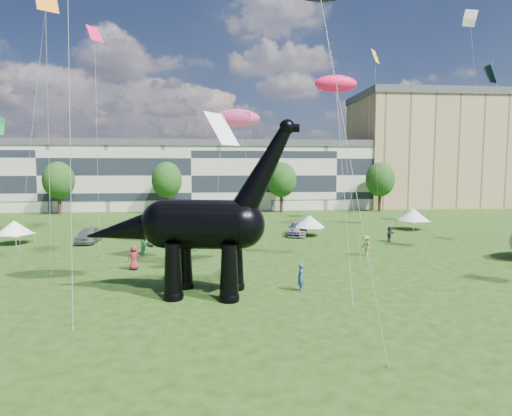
{
  "coord_description": "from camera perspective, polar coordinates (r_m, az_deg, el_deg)",
  "views": [
    {
      "loc": [
        -3.43,
        -21.86,
        7.78
      ],
      "look_at": [
        -0.68,
        8.0,
        5.0
      ],
      "focal_mm": 30.0,
      "sensor_mm": 36.0,
      "label": 1
    }
  ],
  "objects": [
    {
      "name": "dinosaur_sculpture",
      "position": [
        26.49,
        -8.09,
        -2.56
      ],
      "size": [
        13.61,
        4.81,
        11.08
      ],
      "rotation": [
        0.0,
        0.0,
        -0.19
      ],
      "color": "black",
      "rests_on": "ground"
    },
    {
      "name": "tree_far_right",
      "position": [
        80.45,
        16.24,
        4.03
      ],
      "size": [
        5.2,
        5.2,
        9.44
      ],
      "color": "#382314",
      "rests_on": "ground"
    },
    {
      "name": "car_dark",
      "position": [
        50.11,
        5.55,
        -2.78
      ],
      "size": [
        3.33,
        5.6,
        1.52
      ],
      "primitive_type": "imported",
      "rotation": [
        0.0,
        0.0,
        -0.24
      ],
      "color": "#595960",
      "rests_on": "ground"
    },
    {
      "name": "gazebo_left",
      "position": [
        50.54,
        -29.54,
        -2.29
      ],
      "size": [
        4.41,
        4.41,
        2.44
      ],
      "rotation": [
        0.0,
        0.0,
        -0.31
      ],
      "color": "white",
      "rests_on": "ground"
    },
    {
      "name": "tree_far_left",
      "position": [
        79.45,
        -24.85,
        3.74
      ],
      "size": [
        5.2,
        5.2,
        9.44
      ],
      "color": "#382314",
      "rests_on": "ground"
    },
    {
      "name": "terrace_row",
      "position": [
        84.01,
        -8.39,
        4.03
      ],
      "size": [
        78.0,
        11.0,
        12.0
      ],
      "primitive_type": "cube",
      "color": "beige",
      "rests_on": "ground"
    },
    {
      "name": "car_silver",
      "position": [
        48.24,
        -21.39,
        -3.36
      ],
      "size": [
        1.95,
        4.83,
        1.64
      ],
      "primitive_type": "imported",
      "rotation": [
        0.0,
        0.0,
        -0.0
      ],
      "color": "#A6A6AA",
      "rests_on": "ground"
    },
    {
      "name": "visitors",
      "position": [
        40.31,
        -5.09,
        -4.56
      ],
      "size": [
        52.8,
        33.97,
        1.89
      ],
      "color": "#AC7D56",
      "rests_on": "ground"
    },
    {
      "name": "gazebo_far",
      "position": [
        57.89,
        20.22,
        -0.85
      ],
      "size": [
        5.05,
        5.05,
        2.71
      ],
      "rotation": [
        0.0,
        0.0,
        0.38
      ],
      "color": "silver",
      "rests_on": "ground"
    },
    {
      "name": "tree_mid_right",
      "position": [
        75.75,
        3.43,
        4.16
      ],
      "size": [
        5.2,
        5.2,
        9.44
      ],
      "color": "#382314",
      "rests_on": "ground"
    },
    {
      "name": "apartment_block",
      "position": [
        97.17,
        21.46,
        6.83
      ],
      "size": [
        28.0,
        18.0,
        22.0
      ],
      "primitive_type": "cube",
      "color": "tan",
      "rests_on": "ground"
    },
    {
      "name": "gazebo_near",
      "position": [
        49.61,
        7.15,
        -1.77
      ],
      "size": [
        4.47,
        4.47,
        2.43
      ],
      "rotation": [
        0.0,
        0.0,
        -0.35
      ],
      "color": "silver",
      "rests_on": "ground"
    },
    {
      "name": "car_grey",
      "position": [
        46.72,
        -6.62,
        -3.43
      ],
      "size": [
        4.57,
        3.5,
        1.45
      ],
      "primitive_type": "imported",
      "rotation": [
        0.0,
        0.0,
        2.09
      ],
      "color": "slate",
      "rests_on": "ground"
    },
    {
      "name": "ground",
      "position": [
        23.46,
        3.56,
        -14.08
      ],
      "size": [
        220.0,
        220.0,
        0.0
      ],
      "primitive_type": "plane",
      "color": "#16330C",
      "rests_on": "ground"
    },
    {
      "name": "tree_mid_left",
      "position": [
        75.37,
        -11.81,
        4.05
      ],
      "size": [
        5.2,
        5.2,
        9.44
      ],
      "color": "#382314",
      "rests_on": "ground"
    },
    {
      "name": "car_white",
      "position": [
        44.78,
        -10.93,
        -3.86
      ],
      "size": [
        5.58,
        3.31,
        1.45
      ],
      "primitive_type": "imported",
      "rotation": [
        0.0,
        0.0,
        1.75
      ],
      "color": "white",
      "rests_on": "ground"
    }
  ]
}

